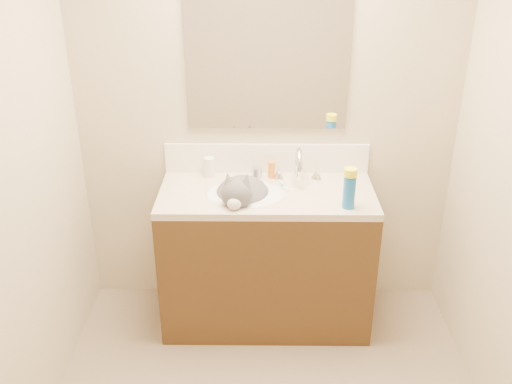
{
  "coord_description": "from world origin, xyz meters",
  "views": [
    {
      "loc": [
        -0.03,
        -1.88,
        2.24
      ],
      "look_at": [
        -0.06,
        0.92,
        0.88
      ],
      "focal_mm": 40.0,
      "sensor_mm": 36.0,
      "label": 1
    }
  ],
  "objects_px": {
    "pill_bottle": "(210,167)",
    "cat": "(242,197)",
    "faucet": "(298,168)",
    "amber_bottle": "(272,170)",
    "spray_can": "(349,192)",
    "basin": "(245,205)",
    "silver_jar": "(257,173)",
    "vanity_cabinet": "(266,260)"
  },
  "relations": [
    {
      "from": "vanity_cabinet",
      "to": "basin",
      "type": "xyz_separation_m",
      "value": [
        -0.12,
        -0.03,
        0.38
      ]
    },
    {
      "from": "pill_bottle",
      "to": "cat",
      "type": "bearing_deg",
      "value": -50.67
    },
    {
      "from": "basin",
      "to": "amber_bottle",
      "type": "height_order",
      "value": "amber_bottle"
    },
    {
      "from": "basin",
      "to": "silver_jar",
      "type": "bearing_deg",
      "value": 73.29
    },
    {
      "from": "pill_bottle",
      "to": "spray_can",
      "type": "relative_size",
      "value": 0.64
    },
    {
      "from": "vanity_cabinet",
      "to": "silver_jar",
      "type": "distance_m",
      "value": 0.52
    },
    {
      "from": "pill_bottle",
      "to": "spray_can",
      "type": "bearing_deg",
      "value": -27.52
    },
    {
      "from": "basin",
      "to": "silver_jar",
      "type": "distance_m",
      "value": 0.24
    },
    {
      "from": "faucet",
      "to": "spray_can",
      "type": "xyz_separation_m",
      "value": [
        0.25,
        -0.32,
        0.0
      ]
    },
    {
      "from": "spray_can",
      "to": "cat",
      "type": "bearing_deg",
      "value": 164.45
    },
    {
      "from": "cat",
      "to": "silver_jar",
      "type": "height_order",
      "value": "cat"
    },
    {
      "from": "vanity_cabinet",
      "to": "spray_can",
      "type": "height_order",
      "value": "spray_can"
    },
    {
      "from": "silver_jar",
      "to": "vanity_cabinet",
      "type": "bearing_deg",
      "value": -72.75
    },
    {
      "from": "amber_bottle",
      "to": "faucet",
      "type": "bearing_deg",
      "value": -18.6
    },
    {
      "from": "silver_jar",
      "to": "spray_can",
      "type": "bearing_deg",
      "value": -37.48
    },
    {
      "from": "cat",
      "to": "spray_can",
      "type": "bearing_deg",
      "value": -6.45
    },
    {
      "from": "basin",
      "to": "cat",
      "type": "relative_size",
      "value": 0.98
    },
    {
      "from": "vanity_cabinet",
      "to": "amber_bottle",
      "type": "distance_m",
      "value": 0.54
    },
    {
      "from": "basin",
      "to": "pill_bottle",
      "type": "xyz_separation_m",
      "value": [
        -0.21,
        0.24,
        0.13
      ]
    },
    {
      "from": "faucet",
      "to": "amber_bottle",
      "type": "xyz_separation_m",
      "value": [
        -0.15,
        0.05,
        -0.04
      ]
    },
    {
      "from": "cat",
      "to": "spray_can",
      "type": "relative_size",
      "value": 2.6
    },
    {
      "from": "basin",
      "to": "silver_jar",
      "type": "relative_size",
      "value": 6.74
    },
    {
      "from": "vanity_cabinet",
      "to": "amber_bottle",
      "type": "bearing_deg",
      "value": 81.4
    },
    {
      "from": "silver_jar",
      "to": "cat",
      "type": "bearing_deg",
      "value": -111.19
    },
    {
      "from": "pill_bottle",
      "to": "silver_jar",
      "type": "relative_size",
      "value": 1.7
    },
    {
      "from": "basin",
      "to": "vanity_cabinet",
      "type": "bearing_deg",
      "value": 14.04
    },
    {
      "from": "spray_can",
      "to": "silver_jar",
      "type": "bearing_deg",
      "value": 142.52
    },
    {
      "from": "pill_bottle",
      "to": "amber_bottle",
      "type": "distance_m",
      "value": 0.36
    },
    {
      "from": "cat",
      "to": "spray_can",
      "type": "xyz_separation_m",
      "value": [
        0.56,
        -0.16,
        0.11
      ]
    },
    {
      "from": "cat",
      "to": "silver_jar",
      "type": "relative_size",
      "value": 6.87
    },
    {
      "from": "basin",
      "to": "cat",
      "type": "bearing_deg",
      "value": -177.9
    },
    {
      "from": "faucet",
      "to": "silver_jar",
      "type": "distance_m",
      "value": 0.25
    },
    {
      "from": "basin",
      "to": "faucet",
      "type": "relative_size",
      "value": 1.61
    },
    {
      "from": "faucet",
      "to": "pill_bottle",
      "type": "bearing_deg",
      "value": 172.14
    },
    {
      "from": "faucet",
      "to": "cat",
      "type": "relative_size",
      "value": 0.61
    },
    {
      "from": "faucet",
      "to": "spray_can",
      "type": "relative_size",
      "value": 1.59
    },
    {
      "from": "vanity_cabinet",
      "to": "basin",
      "type": "relative_size",
      "value": 2.67
    },
    {
      "from": "cat",
      "to": "spray_can",
      "type": "height_order",
      "value": "cat"
    },
    {
      "from": "cat",
      "to": "amber_bottle",
      "type": "bearing_deg",
      "value": 61.7
    },
    {
      "from": "pill_bottle",
      "to": "silver_jar",
      "type": "distance_m",
      "value": 0.28
    },
    {
      "from": "amber_bottle",
      "to": "spray_can",
      "type": "height_order",
      "value": "spray_can"
    },
    {
      "from": "faucet",
      "to": "spray_can",
      "type": "bearing_deg",
      "value": -52.93
    }
  ]
}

